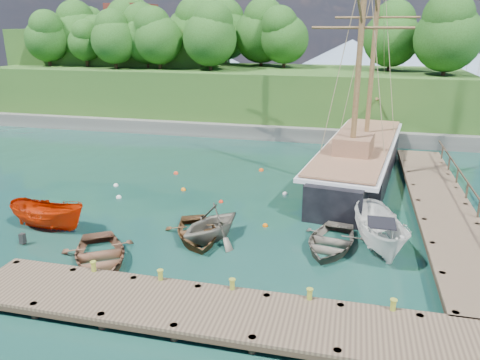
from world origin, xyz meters
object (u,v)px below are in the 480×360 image
object	(u,v)px
rowboat_2	(197,239)
rowboat_3	(330,248)
rowboat_0	(100,263)
schooner	(358,161)
rowboat_1	(211,240)
cabin_boat_white	(379,250)
motorboat_orange	(50,229)

from	to	relation	value
rowboat_2	rowboat_3	bearing A→B (deg)	-20.25
rowboat_0	schooner	xyz separation A→B (m)	(11.43, 16.47, 1.04)
rowboat_0	schooner	distance (m)	20.08
rowboat_1	cabin_boat_white	size ratio (longest dim) A/B	0.72
rowboat_0	rowboat_1	world-z (taller)	rowboat_1
cabin_boat_white	schooner	size ratio (longest dim) A/B	0.21
rowboat_1	schooner	xyz separation A→B (m)	(7.18, 12.88, 1.04)
cabin_boat_white	motorboat_orange	bearing A→B (deg)	172.77
rowboat_0	rowboat_3	bearing A→B (deg)	-11.08
rowboat_0	rowboat_3	world-z (taller)	rowboat_0
rowboat_2	motorboat_orange	bearing A→B (deg)	159.59
rowboat_0	motorboat_orange	world-z (taller)	motorboat_orange
rowboat_0	rowboat_1	distance (m)	5.57
schooner	rowboat_1	bearing A→B (deg)	-111.04
rowboat_2	motorboat_orange	world-z (taller)	motorboat_orange
rowboat_3	motorboat_orange	world-z (taller)	motorboat_orange
cabin_boat_white	rowboat_0	bearing A→B (deg)	-173.16
rowboat_3	rowboat_0	bearing A→B (deg)	-148.56
motorboat_orange	schooner	distance (m)	21.08
rowboat_3	schooner	distance (m)	12.54
rowboat_1	rowboat_2	bearing A→B (deg)	-144.71
cabin_boat_white	schooner	distance (m)	12.12
rowboat_0	motorboat_orange	size ratio (longest dim) A/B	1.06
motorboat_orange	rowboat_3	bearing A→B (deg)	-80.00
rowboat_1	cabin_boat_white	distance (m)	8.32
rowboat_0	rowboat_1	xyz separation A→B (m)	(4.25, 3.59, 0.00)
rowboat_1	motorboat_orange	size ratio (longest dim) A/B	0.85
schooner	cabin_boat_white	bearing A→B (deg)	-76.70
rowboat_1	schooner	bearing A→B (deg)	86.89
rowboat_1	rowboat_0	bearing A→B (deg)	-113.79
rowboat_2	rowboat_1	bearing A→B (deg)	-15.83
rowboat_2	motorboat_orange	xyz separation A→B (m)	(-8.11, -0.67, 0.00)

